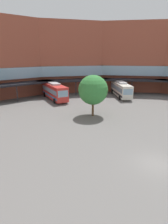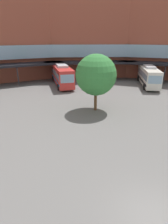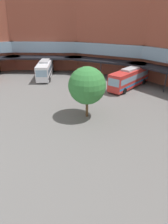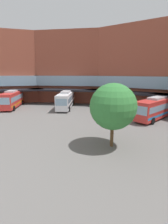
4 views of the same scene
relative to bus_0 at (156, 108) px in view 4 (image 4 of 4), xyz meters
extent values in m
cube|color=#9E4C38|center=(-9.40, 8.10, 7.20)|extent=(19.78, 9.92, 18.27)
cube|color=#8CADC6|center=(-9.27, 7.52, 3.91)|extent=(17.98, 9.75, 2.56)
cube|color=black|center=(-8.33, 3.22, 1.72)|extent=(19.35, 7.96, 0.40)
cylinder|color=#2D2D33|center=(-7.98, 1.66, -0.11)|extent=(0.20, 0.20, 3.65)
cube|color=#9E4C38|center=(-24.91, 0.95, 7.20)|extent=(18.72, 16.21, 18.27)
cube|color=#8CADC6|center=(-24.55, 0.47, 3.91)|extent=(17.36, 15.26, 2.56)
cube|color=black|center=(-21.90, -3.03, 1.72)|extent=(17.52, 14.62, 0.40)
cylinder|color=#2D2D33|center=(-20.93, -4.31, -0.11)|extent=(0.20, 0.20, 3.65)
cube|color=#9E4C38|center=(-36.01, -12.03, 7.20)|extent=(14.22, 19.53, 18.27)
cube|color=#8CADC6|center=(-35.48, -12.32, 3.91)|extent=(13.54, 17.97, 2.56)
cube|color=black|center=(-31.60, -14.39, 1.72)|extent=(12.46, 18.58, 0.40)
cylinder|color=#2D2D33|center=(-30.19, -15.15, -0.11)|extent=(0.20, 0.20, 3.65)
cube|color=red|center=(0.00, 0.02, -0.03)|extent=(2.84, 11.28, 3.12)
cube|color=#8CADC6|center=(0.00, 0.02, 0.35)|extent=(2.87, 10.61, 1.00)
cube|color=#267FBF|center=(0.00, 0.02, -0.90)|extent=(2.86, 11.05, 0.37)
cube|color=#8CADC6|center=(-0.13, -5.54, 0.35)|extent=(2.27, 0.17, 1.37)
cube|color=#B2B2B7|center=(0.00, 0.02, 1.71)|extent=(1.90, 4.08, 0.36)
cylinder|color=black|center=(1.20, -3.83, -1.39)|extent=(0.33, 1.11, 1.10)
cylinder|color=black|center=(-1.38, -3.77, -1.39)|extent=(0.33, 1.11, 1.10)
cylinder|color=black|center=(-1.20, 3.86, -1.39)|extent=(0.33, 1.11, 1.10)
cube|color=white|center=(-18.42, -5.46, -0.03)|extent=(9.98, 10.45, 3.11)
cube|color=#8CADC6|center=(-18.42, -5.46, 0.34)|extent=(9.53, 9.96, 0.99)
cube|color=black|center=(-18.42, -5.46, -0.90)|extent=(9.83, 10.29, 0.37)
cube|color=#8CADC6|center=(-14.41, -9.77, 0.34)|extent=(1.74, 1.63, 1.37)
cube|color=#B2B2B7|center=(-18.42, -5.46, 1.70)|extent=(4.23, 4.36, 0.36)
cylinder|color=black|center=(-14.73, -7.54, -1.39)|extent=(0.97, 1.01, 1.10)
cylinder|color=black|center=(-16.61, -9.29, -1.39)|extent=(0.97, 1.01, 1.10)
cylinder|color=black|center=(-20.23, -1.62, -1.39)|extent=(0.97, 1.01, 1.10)
cylinder|color=black|center=(-22.11, -3.37, -1.39)|extent=(0.97, 1.01, 1.10)
cube|color=red|center=(-26.95, -14.34, 0.04)|extent=(9.64, 8.36, 3.25)
cube|color=#8CADC6|center=(-26.95, -14.34, 0.43)|extent=(9.19, 8.02, 1.04)
cube|color=orange|center=(-26.95, -14.34, -0.87)|extent=(9.50, 8.25, 0.39)
cube|color=#8CADC6|center=(-22.95, -17.49, 0.43)|extent=(1.48, 1.84, 1.43)
cube|color=#B2B2B7|center=(-26.95, -14.34, 1.84)|extent=(4.01, 3.69, 0.36)
cylinder|color=black|center=(-23.42, -15.51, -1.39)|extent=(1.05, 0.92, 1.10)
cylinder|color=black|center=(-24.99, -17.51, -1.39)|extent=(1.05, 0.92, 1.10)
cylinder|color=black|center=(-28.90, -11.18, -1.39)|extent=(1.05, 0.92, 1.10)
cylinder|color=black|center=(-30.48, -13.18, -1.39)|extent=(1.05, 0.92, 1.10)
cylinder|color=brown|center=(1.49, -14.85, -0.40)|extent=(0.36, 0.36, 3.08)
sphere|color=#38843D|center=(1.49, -14.85, 2.49)|extent=(4.90, 4.90, 4.90)
camera|label=1|loc=(-14.58, -41.94, 8.13)|focal=31.01mm
camera|label=2|loc=(-6.45, -37.35, 6.79)|focal=32.19mm
camera|label=3|loc=(16.36, -33.24, 10.29)|focal=30.69mm
camera|label=4|loc=(11.57, -28.88, 5.91)|focal=26.73mm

